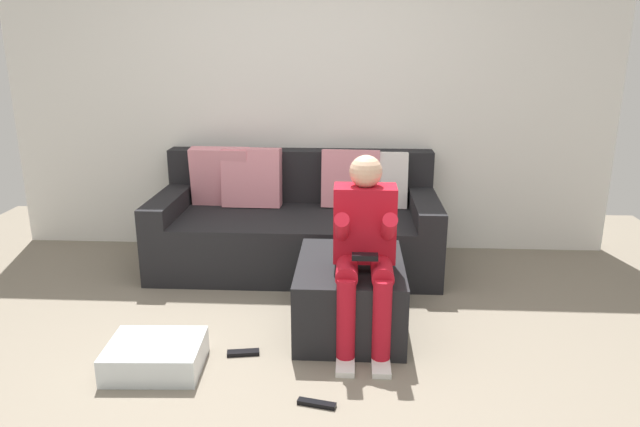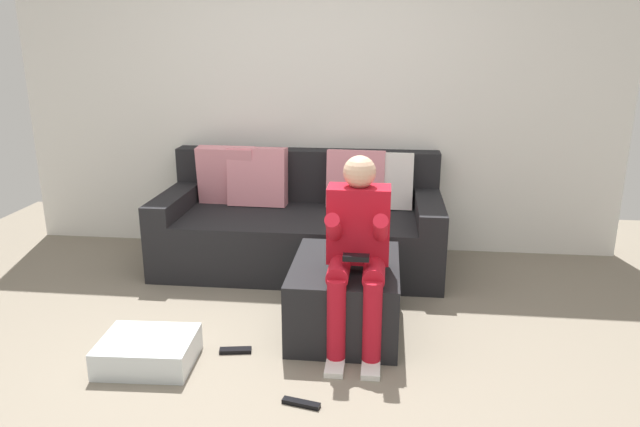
% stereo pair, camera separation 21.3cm
% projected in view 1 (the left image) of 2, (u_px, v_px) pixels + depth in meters
% --- Properties ---
extents(ground_plane, '(6.36, 6.36, 0.00)m').
position_uv_depth(ground_plane, '(279.00, 382.00, 3.02)').
color(ground_plane, slate).
extents(wall_back, '(4.89, 0.10, 2.57)m').
position_uv_depth(wall_back, '(309.00, 92.00, 4.73)').
color(wall_back, silver).
rests_on(wall_back, ground_plane).
extents(couch_sectional, '(2.12, 0.98, 0.89)m').
position_uv_depth(couch_sectional, '(297.00, 224.00, 4.56)').
color(couch_sectional, black).
rests_on(couch_sectional, ground_plane).
extents(ottoman, '(0.63, 0.83, 0.42)m').
position_uv_depth(ottoman, '(350.00, 295.00, 3.55)').
color(ottoman, black).
rests_on(ottoman, ground_plane).
extents(person_seated, '(0.35, 0.57, 1.09)m').
position_uv_depth(person_seated, '(365.00, 243.00, 3.25)').
color(person_seated, red).
rests_on(person_seated, ground_plane).
extents(storage_bin, '(0.51, 0.42, 0.15)m').
position_uv_depth(storage_bin, '(156.00, 356.00, 3.13)').
color(storage_bin, silver).
rests_on(storage_bin, ground_plane).
extents(remote_near_ottoman, '(0.19, 0.08, 0.02)m').
position_uv_depth(remote_near_ottoman, '(317.00, 404.00, 2.83)').
color(remote_near_ottoman, black).
rests_on(remote_near_ottoman, ground_plane).
extents(remote_by_storage_bin, '(0.19, 0.08, 0.02)m').
position_uv_depth(remote_by_storage_bin, '(243.00, 353.00, 3.29)').
color(remote_by_storage_bin, black).
rests_on(remote_by_storage_bin, ground_plane).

